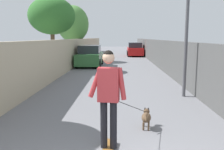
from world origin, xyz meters
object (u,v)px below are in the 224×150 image
at_px(tree_left_mid, 52,16).
at_px(skateboard, 109,148).
at_px(car_near, 90,56).
at_px(car_far, 135,50).
at_px(person_skateboarder, 109,92).
at_px(lamp_post, 187,18).
at_px(dog, 146,117).
at_px(tree_left_near, 73,24).

distance_m(tree_left_mid, skateboard, 12.35).
relative_size(tree_left_mid, skateboard, 5.67).
relative_size(car_near, car_far, 1.02).
height_order(skateboard, car_far, car_far).
bearing_deg(person_skateboarder, lamp_post, -29.85).
height_order(dog, car_near, car_near).
relative_size(tree_left_mid, lamp_post, 1.14).
bearing_deg(car_far, lamp_post, -178.22).
distance_m(skateboard, dog, 1.51).
relative_size(tree_left_mid, dog, 3.01).
distance_m(dog, car_near, 12.89).
height_order(tree_left_mid, dog, tree_left_mid).
xyz_separation_m(tree_left_near, skateboard, (-17.15, -3.90, -3.20)).
relative_size(lamp_post, skateboard, 4.97).
bearing_deg(tree_left_mid, car_near, -37.53).
height_order(tree_left_mid, car_far, tree_left_mid).
bearing_deg(dog, car_near, 12.89).
relative_size(lamp_post, car_far, 1.05).
bearing_deg(skateboard, car_near, 8.41).
bearing_deg(lamp_post, tree_left_near, 26.89).
bearing_deg(car_near, tree_left_mid, 142.47).
distance_m(person_skateboarder, car_near, 13.96).
xyz_separation_m(tree_left_mid, person_skateboarder, (-11.15, -4.07, -2.29)).
height_order(lamp_post, dog, lamp_post).
height_order(tree_left_mid, lamp_post, tree_left_mid).
distance_m(person_skateboarder, dog, 1.74).
xyz_separation_m(tree_left_near, tree_left_mid, (-6.00, 0.17, 0.18)).
bearing_deg(car_near, person_skateboarder, -171.59).
xyz_separation_m(dog, car_near, (12.56, 2.87, 0.44)).
height_order(skateboard, dog, dog).
distance_m(skateboard, car_far, 23.81).
distance_m(skateboard, car_near, 13.96).
bearing_deg(tree_left_near, skateboard, -167.18).
bearing_deg(lamp_post, dog, 151.79).
bearing_deg(car_far, car_near, 158.12).
bearing_deg(tree_left_mid, person_skateboarder, -159.94).
height_order(lamp_post, car_far, lamp_post).
xyz_separation_m(skateboard, dog, (1.24, -0.83, 0.21)).
bearing_deg(tree_left_near, lamp_post, -153.11).
distance_m(lamp_post, car_near, 10.63).
bearing_deg(skateboard, car_far, -4.69).
bearing_deg(tree_left_near, car_near, -150.94).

